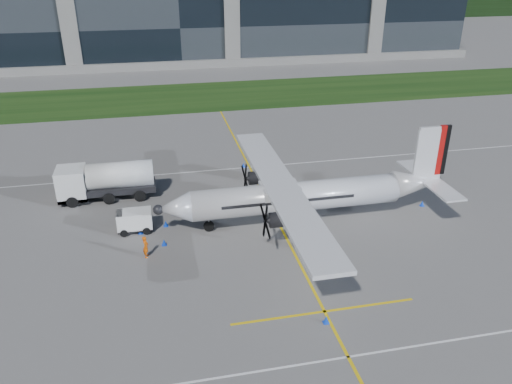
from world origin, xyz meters
TOP-DOWN VIEW (x-y plane):
  - ground at (0.00, 40.00)m, footprint 400.00×400.00m
  - grass_strip at (0.00, 48.00)m, footprint 400.00×18.00m
  - terminal_building at (0.00, 80.00)m, footprint 120.00×20.00m
  - tree_line at (0.00, 140.00)m, footprint 400.00×6.00m
  - yellow_taxiway_centerline at (3.00, 10.00)m, footprint 0.20×70.00m
  - turboprop_aircraft at (5.31, 5.59)m, footprint 24.46×25.37m
  - fuel_tanker_truck at (-11.77, 13.59)m, footprint 9.01×2.93m
  - baggage_tug at (-8.67, 6.88)m, footprint 2.93×1.76m
  - ground_crew_person at (-7.85, 2.76)m, footprint 0.70×0.88m
  - safety_cone_tail at (16.31, 6.08)m, footprint 0.36×0.36m
  - safety_cone_portwing at (2.74, -7.02)m, footprint 0.36×0.36m
  - safety_cone_nose_stbd at (-6.24, 7.10)m, footprint 0.36×0.36m
  - safety_cone_stbdwing at (2.38, 18.16)m, footprint 0.36×0.36m
  - safety_cone_nose_port at (-6.50, 4.13)m, footprint 0.36×0.36m
  - safety_cone_fwd at (-8.28, 6.31)m, footprint 0.36×0.36m

SIDE VIEW (x-z plane):
  - ground at x=0.00m, z-range 0.00..0.00m
  - yellow_taxiway_centerline at x=3.00m, z-range 0.00..0.01m
  - grass_strip at x=0.00m, z-range 0.00..0.04m
  - safety_cone_tail at x=16.31m, z-range 0.00..0.50m
  - safety_cone_portwing at x=2.74m, z-range 0.00..0.50m
  - safety_cone_nose_stbd at x=-6.24m, z-range 0.00..0.50m
  - safety_cone_stbdwing at x=2.38m, z-range 0.00..0.50m
  - safety_cone_nose_port at x=-6.50m, z-range 0.00..0.50m
  - safety_cone_fwd at x=-8.28m, z-range 0.00..0.50m
  - baggage_tug at x=-8.67m, z-range 0.00..1.76m
  - ground_crew_person at x=-7.85m, z-range 0.00..1.97m
  - fuel_tanker_truck at x=-11.77m, z-range 0.00..3.38m
  - tree_line at x=0.00m, z-range 0.00..6.00m
  - turboprop_aircraft at x=5.31m, z-range 0.00..7.61m
  - terminal_building at x=0.00m, z-range 0.00..15.00m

